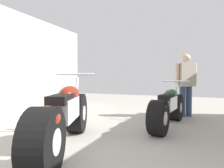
% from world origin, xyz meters
% --- Properties ---
extents(ground_plane, '(15.53, 15.53, 0.00)m').
position_xyz_m(ground_plane, '(0.00, 3.06, 0.00)').
color(ground_plane, '#A8A399').
extents(motorcycle_maroon_cruiser, '(1.12, 2.22, 1.07)m').
position_xyz_m(motorcycle_maroon_cruiser, '(-0.65, 2.16, 0.44)').
color(motorcycle_maroon_cruiser, black).
rests_on(motorcycle_maroon_cruiser, ground_plane).
extents(motorcycle_black_naked, '(0.62, 2.00, 0.93)m').
position_xyz_m(motorcycle_black_naked, '(0.52, 3.95, 0.38)').
color(motorcycle_black_naked, black).
rests_on(motorcycle_black_naked, ground_plane).
extents(mechanic_in_blue, '(0.56, 0.49, 1.59)m').
position_xyz_m(mechanic_in_blue, '(0.82, 5.22, 0.90)').
color(mechanic_in_blue, '#384766').
rests_on(mechanic_in_blue, ground_plane).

